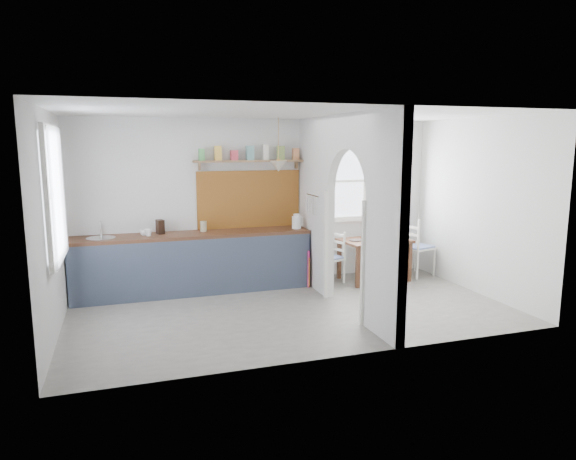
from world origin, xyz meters
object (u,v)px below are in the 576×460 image
object	(u,v)px
chair_left	(329,257)
chair_right	(417,246)
kettle	(297,221)
vase	(369,231)
dining_table	(374,260)

from	to	relation	value
chair_left	chair_right	size ratio (longest dim) A/B	0.82
chair_left	chair_right	xyz separation A→B (m)	(1.59, -0.02, 0.09)
chair_left	kettle	xyz separation A→B (m)	(-0.53, 0.08, 0.60)
kettle	vase	distance (m)	1.32
chair_right	kettle	bearing A→B (deg)	70.31
dining_table	vase	bearing A→B (deg)	83.71
chair_right	vase	xyz separation A→B (m)	(-0.82, 0.17, 0.28)
chair_right	vase	world-z (taller)	chair_right
dining_table	chair_right	size ratio (longest dim) A/B	1.08
vase	chair_left	bearing A→B (deg)	-168.96
dining_table	kettle	distance (m)	1.47
chair_right	vase	bearing A→B (deg)	61.41
chair_right	kettle	size ratio (longest dim) A/B	4.36
kettle	dining_table	bearing A→B (deg)	12.83
chair_right	chair_left	bearing A→B (deg)	72.31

